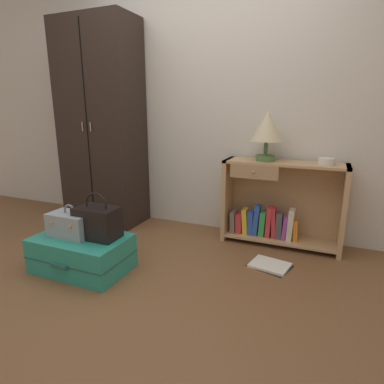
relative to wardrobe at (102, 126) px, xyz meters
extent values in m
plane|color=brown|center=(1.09, -1.20, -1.05)|extent=(9.00, 9.00, 0.00)
cube|color=beige|center=(1.09, 0.30, 0.25)|extent=(6.40, 0.10, 2.60)
cube|color=black|center=(0.00, 0.00, 0.00)|extent=(0.84, 0.45, 2.09)
cube|color=black|center=(0.00, -0.23, 0.00)|extent=(0.01, 0.01, 1.99)
cylinder|color=gray|center=(-0.05, -0.24, 0.00)|extent=(0.01, 0.01, 0.09)
cylinder|color=gray|center=(0.05, -0.24, 0.00)|extent=(0.01, 0.01, 0.09)
cube|color=tan|center=(1.38, 0.06, -0.66)|extent=(0.04, 0.31, 0.77)
cube|color=tan|center=(2.40, 0.06, -0.66)|extent=(0.04, 0.31, 0.77)
cube|color=tan|center=(1.89, 0.06, -0.29)|extent=(1.05, 0.31, 0.02)
cube|color=tan|center=(1.89, 0.06, -0.99)|extent=(0.97, 0.31, 0.02)
cube|color=tan|center=(1.89, 0.21, -0.66)|extent=(0.97, 0.01, 0.75)
cube|color=#A68259|center=(1.65, -0.08, -0.36)|extent=(0.42, 0.02, 0.12)
sphere|color=#9E844C|center=(1.65, -0.10, -0.36)|extent=(0.02, 0.02, 0.02)
cube|color=#726659|center=(1.46, 0.04, -0.88)|extent=(0.05, 0.13, 0.21)
cube|color=red|center=(1.51, 0.04, -0.89)|extent=(0.06, 0.11, 0.19)
cube|color=gold|center=(1.57, 0.04, -0.86)|extent=(0.06, 0.12, 0.24)
cube|color=#2D51B2|center=(1.62, 0.04, -0.87)|extent=(0.05, 0.10, 0.23)
cube|color=#2D51B2|center=(1.68, 0.04, -0.84)|extent=(0.07, 0.09, 0.29)
cube|color=green|center=(1.73, 0.04, -0.87)|extent=(0.06, 0.09, 0.23)
cube|color=red|center=(1.79, 0.04, -0.84)|extent=(0.05, 0.11, 0.29)
cube|color=red|center=(1.84, 0.04, -0.84)|extent=(0.06, 0.09, 0.28)
cube|color=#4C474C|center=(1.89, 0.04, -0.86)|extent=(0.06, 0.10, 0.24)
cube|color=purple|center=(1.94, 0.04, -0.87)|extent=(0.05, 0.11, 0.21)
cube|color=beige|center=(1.98, 0.04, -0.84)|extent=(0.06, 0.12, 0.29)
cube|color=orange|center=(2.03, 0.04, -0.88)|extent=(0.05, 0.08, 0.19)
cylinder|color=#4C7542|center=(1.72, 0.06, -0.25)|extent=(0.17, 0.17, 0.05)
cylinder|color=#4C7542|center=(1.72, 0.06, -0.16)|extent=(0.04, 0.04, 0.13)
cone|color=beige|center=(1.72, 0.06, 0.03)|extent=(0.28, 0.28, 0.26)
cylinder|color=silver|center=(2.23, 0.05, -0.25)|extent=(0.13, 0.13, 0.06)
cube|color=teal|center=(0.55, -1.04, -0.91)|extent=(0.71, 0.44, 0.27)
cube|color=#235E52|center=(0.55, -1.04, -0.91)|extent=(0.72, 0.45, 0.01)
cube|color=#235E52|center=(0.55, -1.28, -0.91)|extent=(0.14, 0.02, 0.03)
cube|color=#8E99A3|center=(0.48, -1.05, -0.68)|extent=(0.33, 0.19, 0.18)
torus|color=slate|center=(0.48, -1.05, -0.57)|extent=(0.11, 0.02, 0.11)
cube|color=tan|center=(0.39, -1.15, -0.65)|extent=(0.02, 0.01, 0.02)
cube|color=tan|center=(0.57, -1.15, -0.65)|extent=(0.02, 0.01, 0.02)
cube|color=black|center=(0.69, -1.00, -0.65)|extent=(0.32, 0.20, 0.24)
torus|color=black|center=(0.69, -1.00, -0.52)|extent=(0.19, 0.01, 0.19)
cylinder|color=white|center=(0.08, -0.96, -0.96)|extent=(0.07, 0.07, 0.17)
cylinder|color=silver|center=(0.08, -0.96, -0.86)|extent=(0.04, 0.04, 0.02)
cube|color=white|center=(1.89, -0.42, -1.04)|extent=(0.33, 0.28, 0.02)
cube|color=black|center=(1.89, -0.42, -1.04)|extent=(0.37, 0.33, 0.01)
camera|label=1|loc=(2.23, -2.82, 0.18)|focal=30.18mm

